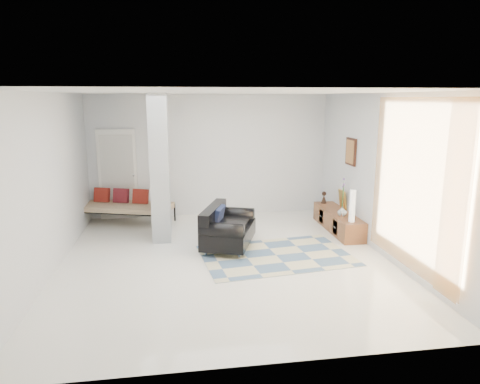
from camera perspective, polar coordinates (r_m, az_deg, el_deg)
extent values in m
plane|color=white|center=(7.42, -1.94, -9.00)|extent=(6.00, 6.00, 0.00)
plane|color=white|center=(6.91, -2.12, 13.16)|extent=(6.00, 6.00, 0.00)
plane|color=silver|center=(9.98, -4.01, 4.84)|extent=(6.00, 0.00, 6.00)
plane|color=silver|center=(4.16, 2.75, -5.92)|extent=(6.00, 0.00, 6.00)
plane|color=silver|center=(7.26, -24.13, 0.94)|extent=(0.00, 6.00, 6.00)
plane|color=silver|center=(7.83, 18.40, 2.16)|extent=(0.00, 6.00, 6.00)
cube|color=#A4A9AB|center=(8.57, -10.60, 3.41)|extent=(0.35, 1.20, 2.80)
cube|color=white|center=(10.06, -15.98, 2.25)|extent=(0.85, 0.06, 2.04)
plane|color=#E9953D|center=(6.80, 22.16, 0.82)|extent=(0.00, 2.55, 2.55)
cube|color=#38190F|center=(8.96, 14.57, 5.22)|extent=(0.04, 0.45, 0.55)
cube|color=brown|center=(9.17, 12.93, -3.80)|extent=(0.45, 1.87, 0.40)
cube|color=#38190F|center=(8.72, 12.60, -4.61)|extent=(0.02, 0.25, 0.28)
cube|color=#38190F|center=(9.47, 10.81, -3.19)|extent=(0.02, 0.25, 0.28)
cube|color=gold|center=(9.37, 13.50, -0.95)|extent=(0.09, 0.32, 0.40)
cube|color=silver|center=(8.69, 13.39, -2.93)|extent=(0.04, 0.10, 0.12)
cylinder|color=silver|center=(7.59, -4.60, -8.14)|extent=(0.05, 0.05, 0.10)
cylinder|color=silver|center=(8.58, -2.65, -5.66)|extent=(0.05, 0.05, 0.10)
cylinder|color=silver|center=(7.46, -0.14, -8.47)|extent=(0.05, 0.05, 0.10)
cylinder|color=silver|center=(8.46, 1.29, -5.90)|extent=(0.05, 0.05, 0.10)
cube|color=black|center=(7.95, -1.49, -5.61)|extent=(1.19, 1.52, 0.30)
cube|color=black|center=(7.92, -3.61, -3.20)|extent=(0.63, 1.32, 0.36)
cylinder|color=black|center=(7.38, -2.42, -5.18)|extent=(0.81, 0.52, 0.28)
cylinder|color=black|center=(8.39, -0.70, -2.99)|extent=(0.81, 0.52, 0.28)
cube|color=black|center=(7.89, -2.77, -3.11)|extent=(0.30, 0.51, 0.31)
cylinder|color=black|center=(9.81, -21.04, -3.27)|extent=(0.04, 0.04, 0.40)
cylinder|color=black|center=(9.00, -10.27, -3.99)|extent=(0.04, 0.04, 0.40)
cylinder|color=black|center=(10.48, -18.85, -2.12)|extent=(0.04, 0.04, 0.40)
cylinder|color=black|center=(9.73, -8.70, -2.68)|extent=(0.04, 0.04, 0.40)
cube|color=beige|center=(9.67, -14.95, -1.96)|extent=(2.12, 1.39, 0.12)
cube|color=maroon|center=(10.02, -17.93, -0.36)|extent=(0.37, 0.26, 0.33)
cube|color=maroon|center=(9.82, -15.57, -0.46)|extent=(0.37, 0.26, 0.33)
cube|color=maroon|center=(9.64, -13.12, -0.56)|extent=(0.37, 0.26, 0.33)
cube|color=beige|center=(7.61, 4.83, -8.44)|extent=(2.74, 2.00, 0.01)
cylinder|color=silver|center=(8.39, 14.75, -1.80)|extent=(0.11, 0.11, 0.62)
imported|color=silver|center=(8.79, 13.47, -2.51)|extent=(0.21, 0.21, 0.19)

